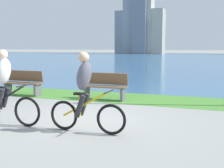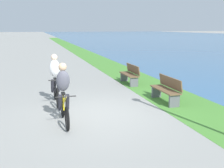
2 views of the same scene
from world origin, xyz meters
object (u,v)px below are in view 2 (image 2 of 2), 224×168
cyclist_trailing (55,79)px  bench_far_along_path (130,74)px  cyclist_lead (64,94)px  bench_near_path (167,90)px

cyclist_trailing → bench_far_along_path: bearing=121.5°
cyclist_lead → bench_far_along_path: bearing=139.8°
cyclist_trailing → bench_near_path: bearing=75.3°
cyclist_trailing → bench_far_along_path: (-2.20, 3.60, -0.39)m
cyclist_lead → bench_near_path: bearing=105.1°
cyclist_lead → bench_far_along_path: size_ratio=1.14×
cyclist_trailing → bench_near_path: 3.90m
cyclist_trailing → bench_near_path: size_ratio=1.18×
bench_far_along_path → bench_near_path: bearing=2.7°
bench_near_path → bench_far_along_path: (-3.19, -0.15, 0.00)m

